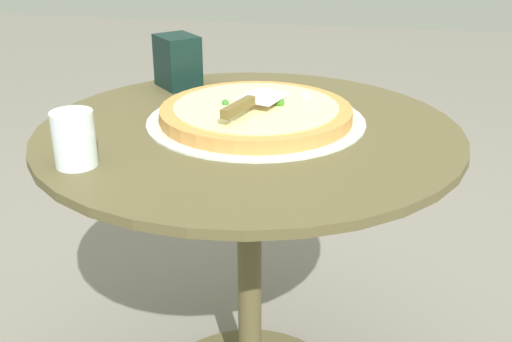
{
  "coord_description": "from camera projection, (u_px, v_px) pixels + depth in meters",
  "views": [
    {
      "loc": [
        -0.25,
        1.2,
        1.16
      ],
      "look_at": [
        -0.01,
        -0.04,
        0.61
      ],
      "focal_mm": 43.92,
      "sensor_mm": 36.0,
      "label": 1
    }
  ],
  "objects": [
    {
      "name": "napkin_dispenser",
      "position": [
        178.0,
        61.0,
        1.55
      ],
      "size": [
        0.13,
        0.13,
        0.13
      ],
      "primitive_type": "cube",
      "rotation": [
        0.0,
        0.0,
        2.34
      ],
      "color": "black",
      "rests_on": "patio_table"
    },
    {
      "name": "drinking_cup",
      "position": [
        74.0,
        139.0,
        1.09
      ],
      "size": [
        0.07,
        0.07,
        0.1
      ],
      "primitive_type": "cylinder",
      "color": "silver",
      "rests_on": "patio_table"
    },
    {
      "name": "pizza_on_tray",
      "position": [
        256.0,
        114.0,
        1.32
      ],
      "size": [
        0.46,
        0.46,
        0.05
      ],
      "color": "silver",
      "rests_on": "patio_table"
    },
    {
      "name": "pizza_server",
      "position": [
        250.0,
        102.0,
        1.27
      ],
      "size": [
        0.11,
        0.22,
        0.02
      ],
      "color": "silver",
      "rests_on": "pizza_on_tray"
    },
    {
      "name": "patio_table",
      "position": [
        249.0,
        212.0,
        1.37
      ],
      "size": [
        0.88,
        0.88,
        0.73
      ],
      "color": "brown",
      "rests_on": "ground"
    }
  ]
}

